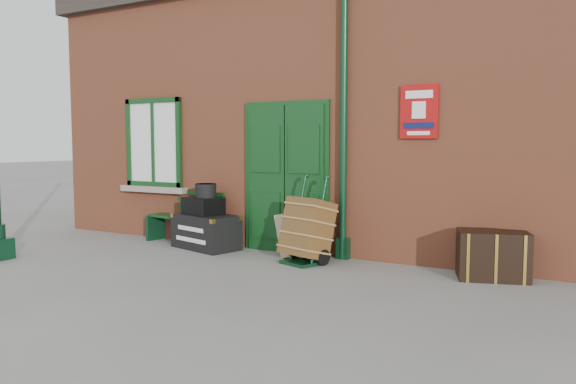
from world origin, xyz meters
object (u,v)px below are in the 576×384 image
Objects in this scene: bench at (187,216)px; dark_trunk at (493,255)px; houdini_trunk at (206,232)px; porter_trolley at (307,230)px.

bench is 4.78m from dark_trunk.
houdini_trunk is 0.90× the size of porter_trolley.
bench reaches higher than houdini_trunk.
porter_trolley is at bearing 0.69° from bench.
porter_trolley is 2.40m from dark_trunk.
porter_trolley is at bearing 169.15° from dark_trunk.
houdini_trunk is at bearing -166.96° from porter_trolley.
houdini_trunk is 1.32× the size of dark_trunk.
porter_trolley is 1.47× the size of dark_trunk.
porter_trolley is at bearing 10.00° from houdini_trunk.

